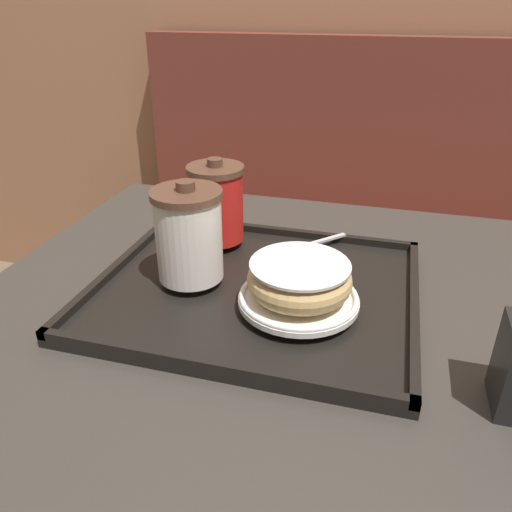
% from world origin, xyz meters
% --- Properties ---
extents(booth_bench, '(1.72, 0.44, 1.00)m').
position_xyz_m(booth_bench, '(0.21, 0.87, 0.32)').
color(booth_bench, brown).
rests_on(booth_bench, ground_plane).
extents(cafe_table, '(0.86, 0.84, 0.71)m').
position_xyz_m(cafe_table, '(0.00, 0.00, 0.53)').
color(cafe_table, '#38332D').
rests_on(cafe_table, ground_plane).
extents(serving_tray, '(0.46, 0.39, 0.02)m').
position_xyz_m(serving_tray, '(-0.02, 0.02, 0.71)').
color(serving_tray, black).
rests_on(serving_tray, cafe_table).
extents(coffee_cup_front, '(0.10, 0.10, 0.15)m').
position_xyz_m(coffee_cup_front, '(-0.11, 0.01, 0.80)').
color(coffee_cup_front, white).
rests_on(coffee_cup_front, serving_tray).
extents(coffee_cup_rear, '(0.09, 0.09, 0.14)m').
position_xyz_m(coffee_cup_rear, '(-0.12, 0.14, 0.80)').
color(coffee_cup_rear, red).
rests_on(coffee_cup_rear, serving_tray).
extents(plate_with_chocolate_donut, '(0.16, 0.16, 0.01)m').
position_xyz_m(plate_with_chocolate_donut, '(0.05, -0.02, 0.74)').
color(plate_with_chocolate_donut, white).
rests_on(plate_with_chocolate_donut, serving_tray).
extents(donut_chocolate_glazed, '(0.14, 0.14, 0.05)m').
position_xyz_m(donut_chocolate_glazed, '(0.05, -0.02, 0.77)').
color(donut_chocolate_glazed, '#DBB270').
rests_on(donut_chocolate_glazed, plate_with_chocolate_donut).
extents(spoon, '(0.11, 0.12, 0.01)m').
position_xyz_m(spoon, '(0.01, 0.13, 0.74)').
color(spoon, silver).
rests_on(spoon, serving_tray).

